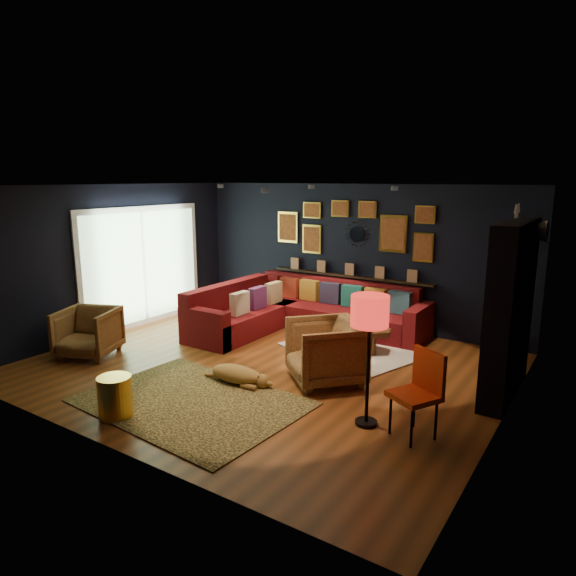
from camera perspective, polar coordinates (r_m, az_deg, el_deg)
The scene contains 20 objects.
floor at distance 7.61m, azimuth -2.52°, elevation -8.69°, with size 6.50×6.50×0.00m, color brown.
room_walls at distance 7.19m, azimuth -2.64°, elevation 3.25°, with size 6.50×6.50×6.50m.
sectional at distance 9.26m, azimuth 0.94°, elevation -2.75°, with size 3.41×2.69×0.86m.
ledge at distance 9.58m, azimuth 6.87°, elevation 1.32°, with size 3.20×0.12×0.04m, color black.
gallery_wall at distance 9.49m, azimuth 7.03°, elevation 6.64°, with size 3.15×0.04×1.02m.
sunburst_mirror at distance 9.45m, azimuth 7.64°, elevation 5.95°, with size 0.47×0.16×0.47m.
fireplace at distance 6.94m, azimuth 23.34°, elevation -2.90°, with size 0.31×1.60×2.20m.
deer_head at distance 7.25m, azimuth 25.10°, elevation 5.84°, with size 0.50×0.28×0.45m.
sliding_door at distance 9.88m, azimuth -15.78°, elevation 2.35°, with size 0.06×2.80×2.20m.
ceiling_spots at distance 7.77m, azimuth 0.82°, elevation 11.08°, with size 3.30×2.50×0.06m.
shag_rug at distance 8.29m, azimuth 6.98°, elevation -6.88°, with size 1.98×1.44×0.03m, color white.
leopard_rug at distance 6.56m, azimuth -10.67°, elevation -12.35°, with size 2.63×1.88×0.02m, color tan.
coffee_table at distance 8.17m, azimuth 8.98°, elevation -4.92°, with size 0.76×0.57×0.37m.
pouf at distance 9.41m, azimuth -3.44°, elevation -3.30°, with size 0.53×0.53×0.35m, color #A72B1B.
armchair_left at distance 8.48m, azimuth -21.36°, elevation -4.38°, with size 0.80×0.75×0.83m, color #CC8745.
armchair_right at distance 6.92m, azimuth 4.19°, elevation -6.73°, with size 0.91×0.85×0.94m, color #CC8745.
gold_stool at distance 6.34m, azimuth -18.66°, elevation -11.38°, with size 0.39×0.39×0.48m, color gold.
orange_chair at distance 5.67m, azimuth 14.49°, elevation -10.56°, with size 0.60×0.60×0.94m.
floor_lamp at distance 5.57m, azimuth 9.06°, elevation -3.25°, with size 0.41×0.41×1.48m.
dog at distance 6.98m, azimuth -5.78°, elevation -9.12°, with size 1.04×0.51×0.33m, color olive, non-canonical shape.
Camera 1 is at (4.19, -5.74, 2.71)m, focal length 32.00 mm.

